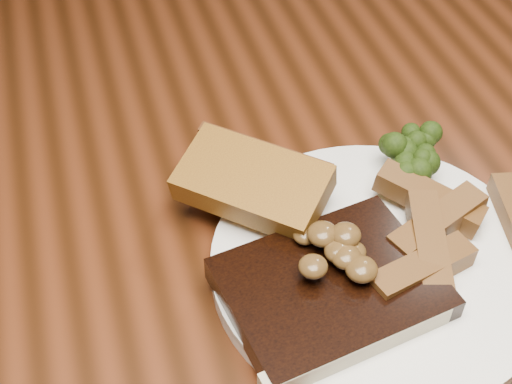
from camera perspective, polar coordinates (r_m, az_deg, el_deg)
dining_table at (r=0.66m, az=-1.00°, el=-7.90°), size 1.60×0.90×0.75m
chair_far at (r=1.25m, az=-10.63°, el=10.00°), size 0.52×0.52×0.87m
plate at (r=0.56m, az=9.56°, el=-5.83°), size 0.27×0.27×0.01m
steak at (r=0.52m, az=5.97°, el=-7.74°), size 0.17×0.14×0.02m
steak_bone at (r=0.50m, az=8.08°, el=-12.44°), size 0.14×0.04×0.02m
mushroom_pile at (r=0.51m, az=5.88°, el=-4.89°), size 0.06×0.06×0.03m
garlic_bread at (r=0.58m, az=-0.26°, el=-0.69°), size 0.13×0.13×0.03m
potato_wedges at (r=0.57m, az=16.81°, el=-3.99°), size 0.11×0.11×0.02m
broccoli_cluster at (r=0.61m, az=13.34°, el=2.33°), size 0.06×0.06×0.04m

